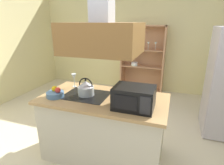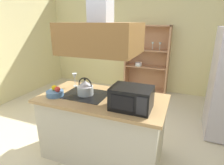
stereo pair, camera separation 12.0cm
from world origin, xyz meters
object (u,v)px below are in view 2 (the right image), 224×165
Objects in this scene: dish_cabinet at (147,64)px; kettle at (85,88)px; microwave at (132,98)px; wine_glass_on_counter at (75,77)px; cutting_board at (138,94)px; fruit_bowl at (55,92)px.

kettle is (-0.27, -2.80, 0.22)m from dish_cabinet.
kettle is 0.72m from microwave.
kettle is at bearing 166.39° from microwave.
wine_glass_on_counter is at bearing -103.14° from dish_cabinet.
kettle is at bearing -157.37° from cutting_board.
fruit_bowl is at bearing -179.13° from microwave.
dish_cabinet is 8.61× the size of wine_glass_on_counter.
fruit_bowl is (-0.36, -0.19, -0.06)m from kettle.
dish_cabinet is 5.22× the size of cutting_board.
microwave reaches higher than wine_glass_on_counter.
dish_cabinet is at bearing 78.11° from fruit_bowl.
dish_cabinet is 2.56m from cutting_board.
kettle is 1.19× the size of wine_glass_on_counter.
wine_glass_on_counter is 0.89× the size of fruit_bowl.
dish_cabinet is at bearing 76.86° from wine_glass_on_counter.
dish_cabinet is 3.06m from fruit_bowl.
wine_glass_on_counter is at bearing 157.74° from microwave.
dish_cabinet is 2.83m from kettle.
wine_glass_on_counter is (-0.33, 0.25, 0.05)m from kettle.
fruit_bowl is (-1.03, -0.46, 0.04)m from cutting_board.
dish_cabinet is 2.64m from wine_glass_on_counter.
fruit_bowl is at bearing -101.89° from dish_cabinet.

